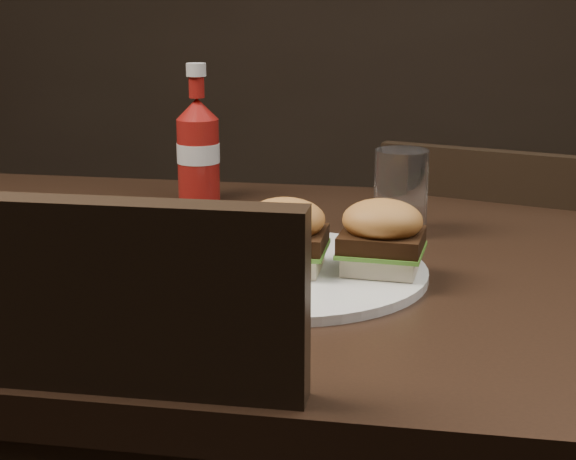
% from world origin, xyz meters
% --- Properties ---
extents(dining_table, '(1.20, 0.80, 0.04)m').
position_xyz_m(dining_table, '(0.00, 0.00, 0.73)').
color(dining_table, black).
rests_on(dining_table, ground).
extents(chair_far, '(0.46, 0.46, 0.04)m').
position_xyz_m(chair_far, '(0.39, 0.50, 0.43)').
color(chair_far, black).
rests_on(chair_far, ground).
extents(plate, '(0.31, 0.31, 0.01)m').
position_xyz_m(plate, '(0.11, -0.07, 0.76)').
color(plate, white).
rests_on(plate, dining_table).
extents(sandwich_half_a, '(0.08, 0.07, 0.02)m').
position_xyz_m(sandwich_half_a, '(0.11, -0.08, 0.77)').
color(sandwich_half_a, '#FBDEC5').
rests_on(sandwich_half_a, plate).
extents(sandwich_half_b, '(0.08, 0.08, 0.02)m').
position_xyz_m(sandwich_half_b, '(0.21, -0.07, 0.77)').
color(sandwich_half_b, beige).
rests_on(sandwich_half_b, plate).
extents(fries_pile, '(0.16, 0.16, 0.05)m').
position_xyz_m(fries_pile, '(0.04, -0.08, 0.78)').
color(fries_pile, '#AE440B').
rests_on(fries_pile, plate).
extents(ketchup_bottle, '(0.08, 0.08, 0.12)m').
position_xyz_m(ketchup_bottle, '(-0.09, 0.26, 0.81)').
color(ketchup_bottle, maroon).
rests_on(ketchup_bottle, dining_table).
extents(tumbler, '(0.09, 0.09, 0.11)m').
position_xyz_m(tumbler, '(0.22, 0.13, 0.81)').
color(tumbler, white).
rests_on(tumbler, dining_table).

